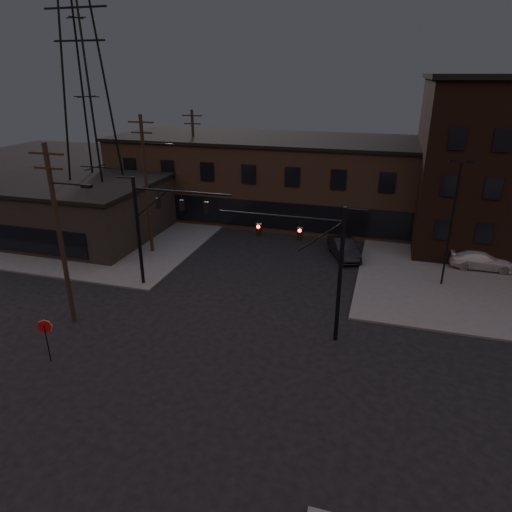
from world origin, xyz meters
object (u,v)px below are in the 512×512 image
Objects in this scene: traffic_signal_near at (320,259)px; parked_car_lot_b at (481,260)px; car_crossing at (344,248)px; stop_sign at (45,331)px; traffic_signal_far at (154,221)px; parked_car_lot_a at (501,242)px.

traffic_signal_near is 1.71× the size of parked_car_lot_b.
traffic_signal_near is at bearing -113.74° from car_crossing.
traffic_signal_near is at bearing 25.90° from stop_sign.
traffic_signal_far is 29.17m from parked_car_lot_a.
parked_car_lot_a is 0.99× the size of car_crossing.
car_crossing is (13.50, 19.53, -1.06)m from stop_sign.
car_crossing reaches higher than parked_car_lot_b.
traffic_signal_far is 3.23× the size of stop_sign.
car_crossing is at bearing 55.35° from stop_sign.
parked_car_lot_b is (22.86, 9.88, -4.18)m from traffic_signal_far.
traffic_signal_near is 1.69× the size of parked_car_lot_a.
parked_car_lot_b is at bearing 174.92° from parked_car_lot_a.
traffic_signal_near reaches higher than parked_car_lot_b.
traffic_signal_near is 1.00× the size of traffic_signal_far.
parked_car_lot_b is at bearing -21.31° from car_crossing.
car_crossing is at bearing 89.37° from traffic_signal_near.
traffic_signal_far is at bearing 112.27° from parked_car_lot_b.
parked_car_lot_a is (12.99, 17.86, -3.97)m from traffic_signal_near.
stop_sign is 0.53× the size of parked_car_lot_b.
traffic_signal_far is 16.07m from car_crossing.
stop_sign is 35.89m from parked_car_lot_a.
traffic_signal_near reaches higher than stop_sign.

